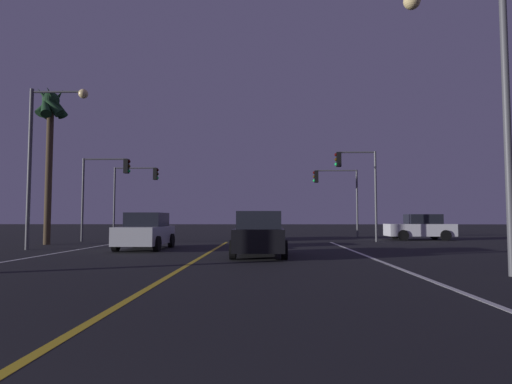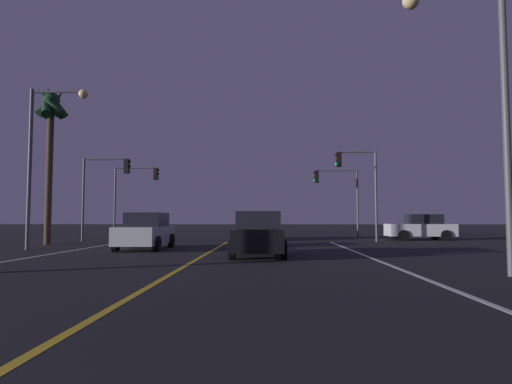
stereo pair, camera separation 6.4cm
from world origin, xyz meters
The scene contains 13 objects.
lane_edge_right centered at (6.25, 9.75, 0.00)m, with size 0.16×31.50×0.01m, color silver.
lane_center_divider centered at (0.00, 9.75, 0.00)m, with size 0.16×31.50×0.01m, color gold.
car_crossing_side centered at (12.62, 28.39, 0.82)m, with size 4.30×2.02×1.70m.
car_oncoming centered at (-3.20, 19.40, 0.82)m, with size 2.02×4.30×1.70m.
car_ahead_far centered at (1.66, 28.36, 0.82)m, with size 2.02×4.30×1.70m.
car_lead_same_lane centered at (2.15, 15.95, 0.82)m, with size 2.02×4.30×1.70m.
traffic_light_near_right centered at (7.95, 26.00, 4.10)m, with size 2.57×0.36×5.57m.
traffic_light_near_left centered at (-7.66, 26.00, 3.87)m, with size 3.05×0.36×5.20m.
traffic_light_far_right centered at (7.50, 31.50, 3.78)m, with size 3.33×0.36×5.04m.
traffic_light_far_left centered at (-7.48, 31.50, 3.95)m, with size 3.43×0.36×5.28m.
street_lamp_right_near centered at (7.90, 10.52, 4.75)m, with size 2.63×0.44×7.34m.
street_lamp_left_mid centered at (-7.88, 18.97, 4.84)m, with size 2.75×0.44×7.48m.
palm_tree_left_mid centered at (-9.64, 22.72, 7.05)m, with size 1.86×1.95×8.89m.
Camera 1 is at (2.47, -0.35, 1.45)m, focal length 29.95 mm.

